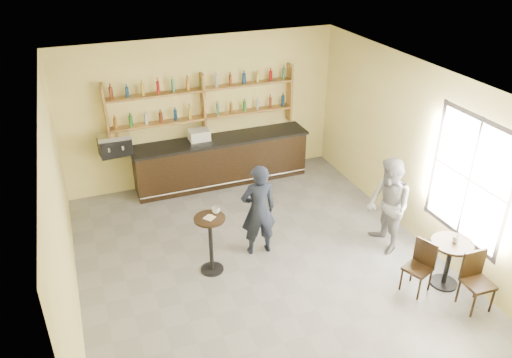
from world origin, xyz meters
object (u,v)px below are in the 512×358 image
object	(u,v)px
chair_south	(478,283)
bar_counter	(222,160)
espresso_machine	(115,144)
chair_west	(418,268)
man_main	(258,210)
pastry_case	(199,136)
cafe_table	(448,263)
pedestal_table	(211,245)
patron_second	(388,206)

from	to	relation	value
chair_south	bar_counter	bearing A→B (deg)	116.71
espresso_machine	chair_west	distance (m)	6.16
espresso_machine	man_main	size ratio (longest dim) A/B	0.36
chair_west	chair_south	size ratio (longest dim) A/B	0.94
bar_counter	man_main	world-z (taller)	man_main
pastry_case	chair_west	distance (m)	5.19
bar_counter	pastry_case	world-z (taller)	pastry_case
pastry_case	cafe_table	world-z (taller)	pastry_case
pastry_case	chair_west	size ratio (longest dim) A/B	0.51
pastry_case	chair_south	size ratio (longest dim) A/B	0.48
pastry_case	chair_west	bearing A→B (deg)	-54.66
pedestal_table	cafe_table	world-z (taller)	pedestal_table
man_main	chair_south	bearing A→B (deg)	138.72
bar_counter	cafe_table	size ratio (longest dim) A/B	4.74
pedestal_table	patron_second	distance (m)	3.14
bar_counter	pedestal_table	bearing A→B (deg)	-110.81
bar_counter	pastry_case	bearing A→B (deg)	180.00
pastry_case	chair_south	world-z (taller)	pastry_case
man_main	pastry_case	bearing A→B (deg)	-80.67
cafe_table	chair_south	size ratio (longest dim) A/B	0.88
bar_counter	espresso_machine	bearing A→B (deg)	180.00
bar_counter	pedestal_table	size ratio (longest dim) A/B	3.69
man_main	cafe_table	distance (m)	3.20
cafe_table	bar_counter	bearing A→B (deg)	116.32
espresso_machine	pastry_case	bearing A→B (deg)	-5.29
chair_west	chair_south	world-z (taller)	chair_south
bar_counter	pastry_case	size ratio (longest dim) A/B	8.73
bar_counter	man_main	distance (m)	2.76
chair_west	chair_south	xyz separation A→B (m)	(0.60, -0.65, 0.03)
pastry_case	man_main	size ratio (longest dim) A/B	0.26
espresso_machine	pastry_case	xyz separation A→B (m)	(1.74, 0.00, -0.09)
bar_counter	cafe_table	bearing A→B (deg)	-63.68
espresso_machine	cafe_table	xyz separation A→B (m)	(4.53, -4.67, -0.86)
cafe_table	patron_second	world-z (taller)	patron_second
patron_second	espresso_machine	bearing A→B (deg)	-124.03
espresso_machine	chair_west	bearing A→B (deg)	-54.57
pedestal_table	chair_west	size ratio (longest dim) A/B	1.21
espresso_machine	patron_second	distance (m)	5.43
chair_south	patron_second	size ratio (longest dim) A/B	0.53
espresso_machine	patron_second	xyz separation A→B (m)	(4.17, -3.45, -0.40)
chair_west	patron_second	world-z (taller)	patron_second
cafe_table	pedestal_table	bearing A→B (deg)	153.55
pedestal_table	chair_south	size ratio (longest dim) A/B	1.13
pedestal_table	chair_south	bearing A→B (deg)	-33.52
espresso_machine	bar_counter	bearing A→B (deg)	-5.29
patron_second	chair_south	bearing A→B (deg)	18.09
chair_west	espresso_machine	bearing A→B (deg)	-161.28
man_main	chair_west	world-z (taller)	man_main
chair_south	pastry_case	bearing A→B (deg)	120.86
pedestal_table	man_main	size ratio (longest dim) A/B	0.62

